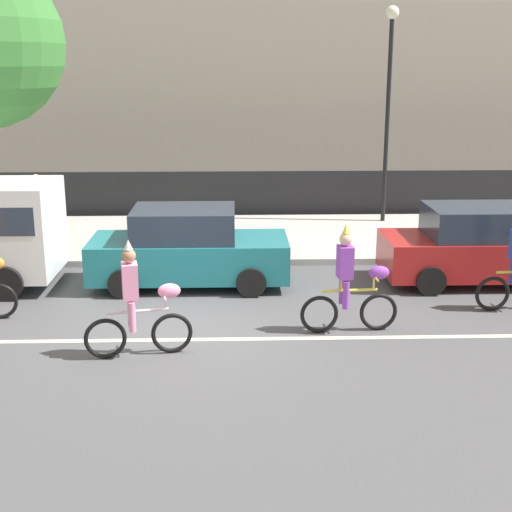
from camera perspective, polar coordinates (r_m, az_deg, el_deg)
The scene contains 11 objects.
ground_plane at distance 12.67m, azimuth -6.24°, elevation -5.85°, with size 80.00×80.00×0.00m, color #4C4C4F.
road_centre_line at distance 12.20m, azimuth -6.41°, elevation -6.67°, with size 36.00×0.14×0.01m, color beige.
sidewalk_curb at distance 18.85m, azimuth -4.78°, elevation 1.47°, with size 60.00×5.00×0.15m, color #ADAAA3.
fence_line at distance 21.56m, azimuth -4.43°, elevation 4.92°, with size 40.00×0.08×1.40m, color black.
building_backdrop at distance 29.93m, azimuth 3.28°, elevation 12.83°, with size 28.00×8.00×6.61m, color #B2A899.
parade_cyclist_pink at distance 11.37m, azimuth -9.38°, elevation -3.94°, with size 1.70×0.54×1.92m.
parade_cyclist_purple at distance 12.34m, azimuth 7.59°, elevation -2.33°, with size 1.72×0.50×1.92m.
parked_car_red at distance 15.76m, azimuth 17.46°, elevation 0.72°, with size 4.10×1.92×1.64m.
parked_car_teal at distance 14.93m, azimuth -5.46°, elevation 0.58°, with size 4.10×1.92×1.64m.
street_lamp_post at distance 20.36m, azimuth 10.60°, elevation 13.42°, with size 0.36×0.36×5.86m.
pedestrian_onlooker at distance 19.38m, azimuth -17.07°, elevation 4.07°, with size 0.32×0.20×1.62m.
Camera 1 is at (1.01, -11.79, 4.53)m, focal length 50.00 mm.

